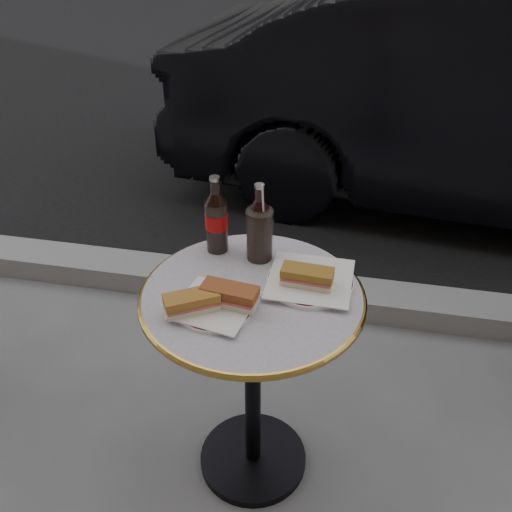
% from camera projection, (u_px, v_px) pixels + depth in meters
% --- Properties ---
extents(ground, '(80.00, 80.00, 0.00)m').
position_uv_depth(ground, '(253.00, 460.00, 1.96)').
color(ground, slate).
rests_on(ground, ground).
extents(asphalt_road, '(40.00, 8.00, 0.00)m').
position_uv_depth(asphalt_road, '(349.00, 61.00, 6.01)').
color(asphalt_road, black).
rests_on(asphalt_road, ground).
extents(curb, '(40.00, 0.20, 0.12)m').
position_uv_depth(curb, '(292.00, 292.00, 2.66)').
color(curb, gray).
rests_on(curb, ground).
extents(bistro_table, '(0.62, 0.62, 0.73)m').
position_uv_depth(bistro_table, '(253.00, 386.00, 1.76)').
color(bistro_table, '#BAB2C4').
rests_on(bistro_table, ground).
extents(plate_left, '(0.26, 0.26, 0.01)m').
position_uv_depth(plate_left, '(215.00, 307.00, 1.49)').
color(plate_left, white).
rests_on(plate_left, bistro_table).
extents(plate_right, '(0.28, 0.28, 0.01)m').
position_uv_depth(plate_right, '(310.00, 281.00, 1.58)').
color(plate_right, white).
rests_on(plate_right, bistro_table).
extents(sandwich_left_a, '(0.15, 0.13, 0.05)m').
position_uv_depth(sandwich_left_a, '(192.00, 303.00, 1.46)').
color(sandwich_left_a, '#A76E2A').
rests_on(sandwich_left_a, plate_left).
extents(sandwich_left_b, '(0.16, 0.09, 0.05)m').
position_uv_depth(sandwich_left_b, '(230.00, 296.00, 1.48)').
color(sandwich_left_b, brown).
rests_on(sandwich_left_b, plate_left).
extents(sandwich_right, '(0.14, 0.07, 0.05)m').
position_uv_depth(sandwich_right, '(307.00, 278.00, 1.54)').
color(sandwich_right, olive).
rests_on(sandwich_right, plate_right).
extents(cola_bottle_left, '(0.07, 0.07, 0.24)m').
position_uv_depth(cola_bottle_left, '(216.00, 214.00, 1.66)').
color(cola_bottle_left, black).
rests_on(cola_bottle_left, bistro_table).
extents(cola_bottle_right, '(0.08, 0.08, 0.23)m').
position_uv_depth(cola_bottle_right, '(259.00, 221.00, 1.64)').
color(cola_bottle_right, black).
rests_on(cola_bottle_right, bistro_table).
extents(cola_glass, '(0.09, 0.09, 0.16)m').
position_uv_depth(cola_glass, '(260.00, 234.00, 1.65)').
color(cola_glass, black).
rests_on(cola_glass, bistro_table).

